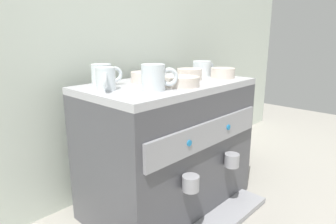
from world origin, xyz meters
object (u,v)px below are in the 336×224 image
at_px(ceramic_cup_0, 106,79).
at_px(coffee_grinder, 236,122).
at_px(espresso_machine, 169,146).
at_px(ceramic_bowl_0, 189,75).
at_px(ceramic_cup_2, 203,68).
at_px(ceramic_bowl_3, 223,73).
at_px(ceramic_cup_3, 155,77).
at_px(ceramic_bowl_1, 144,78).
at_px(ceramic_bowl_2, 182,82).
at_px(ceramic_cup_1, 103,75).

bearing_deg(ceramic_cup_0, coffee_grinder, -0.29).
bearing_deg(espresso_machine, ceramic_bowl_0, -8.51).
distance_m(ceramic_cup_2, ceramic_bowl_0, 0.13).
xyz_separation_m(espresso_machine, coffee_grinder, (0.56, 0.03, -0.03)).
height_order(ceramic_cup_0, ceramic_bowl_3, ceramic_cup_0).
distance_m(espresso_machine, ceramic_cup_3, 0.34).
distance_m(ceramic_cup_3, ceramic_bowl_0, 0.26).
xyz_separation_m(ceramic_cup_3, ceramic_bowl_1, (0.08, 0.14, -0.02)).
bearing_deg(ceramic_bowl_2, ceramic_bowl_0, 29.63).
relative_size(ceramic_cup_1, coffee_grinder, 0.23).
height_order(ceramic_cup_3, ceramic_bowl_2, ceramic_cup_3).
relative_size(espresso_machine, ceramic_bowl_1, 6.70).
bearing_deg(ceramic_cup_2, ceramic_bowl_1, 170.95).
bearing_deg(ceramic_bowl_2, ceramic_bowl_1, 103.59).
xyz_separation_m(ceramic_cup_2, ceramic_bowl_0, (-0.13, -0.03, -0.01)).
bearing_deg(ceramic_cup_0, ceramic_bowl_3, -13.23).
bearing_deg(ceramic_cup_3, ceramic_bowl_1, 59.90).
height_order(espresso_machine, ceramic_bowl_0, ceramic_bowl_0).
height_order(espresso_machine, coffee_grinder, espresso_machine).
height_order(ceramic_cup_2, ceramic_bowl_3, ceramic_cup_2).
bearing_deg(ceramic_cup_2, ceramic_cup_0, 177.73).
xyz_separation_m(ceramic_bowl_1, ceramic_bowl_2, (0.04, -0.15, -0.00)).
distance_m(espresso_machine, ceramic_cup_0, 0.39).
distance_m(ceramic_cup_2, ceramic_cup_3, 0.39).
xyz_separation_m(ceramic_cup_0, ceramic_bowl_0, (0.36, -0.05, -0.02)).
distance_m(ceramic_cup_3, ceramic_bowl_3, 0.39).
bearing_deg(ceramic_bowl_0, ceramic_bowl_1, 154.85).
bearing_deg(ceramic_cup_3, ceramic_bowl_0, 14.21).
height_order(espresso_machine, ceramic_cup_3, ceramic_cup_3).
relative_size(ceramic_bowl_2, ceramic_bowl_3, 1.24).
height_order(ceramic_cup_1, coffee_grinder, ceramic_cup_1).
bearing_deg(ceramic_bowl_1, ceramic_cup_0, -171.60).
bearing_deg(ceramic_bowl_0, ceramic_bowl_2, -150.37).
xyz_separation_m(ceramic_cup_0, ceramic_bowl_3, (0.49, -0.12, -0.02)).
xyz_separation_m(ceramic_cup_2, ceramic_bowl_2, (-0.26, -0.11, -0.02)).
bearing_deg(espresso_machine, ceramic_bowl_1, 136.22).
relative_size(ceramic_bowl_1, coffee_grinder, 0.21).
height_order(ceramic_bowl_0, coffee_grinder, ceramic_bowl_0).
bearing_deg(espresso_machine, coffee_grinder, 3.26).
bearing_deg(coffee_grinder, ceramic_bowl_2, -168.32).
distance_m(ceramic_cup_0, ceramic_cup_1, 0.09).
relative_size(ceramic_cup_0, coffee_grinder, 0.20).
distance_m(ceramic_cup_0, ceramic_cup_3, 0.16).
xyz_separation_m(espresso_machine, ceramic_bowl_1, (-0.07, 0.06, 0.27)).
bearing_deg(coffee_grinder, espresso_machine, -176.74).
relative_size(ceramic_cup_3, coffee_grinder, 0.24).
relative_size(ceramic_cup_2, ceramic_bowl_2, 0.93).
bearing_deg(ceramic_cup_0, espresso_machine, -7.98).
bearing_deg(ceramic_cup_1, ceramic_bowl_0, -21.94).
distance_m(ceramic_cup_1, ceramic_bowl_0, 0.34).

